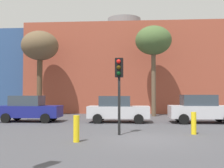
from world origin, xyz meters
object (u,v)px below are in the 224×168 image
parked_car_1 (30,109)px  bollard_yellow_0 (194,123)px  traffic_light_island (119,78)px  bollard_yellow_1 (76,129)px  parked_car_3 (201,109)px  bare_tree_1 (153,42)px  parked_car_2 (118,109)px  bare_tree_0 (40,47)px

parked_car_1 → bollard_yellow_0: size_ratio=3.95×
traffic_light_island → bollard_yellow_1: 3.29m
parked_car_3 → bollard_yellow_0: 5.45m
parked_car_1 → bollard_yellow_1: (4.82, -7.59, -0.37)m
bollard_yellow_0 → bollard_yellow_1: (-5.09, -2.41, 0.00)m
traffic_light_island → bare_tree_1: bare_tree_1 is taller
parked_car_3 → bollard_yellow_1: (-6.74, -7.59, -0.40)m
traffic_light_island → bare_tree_1: size_ratio=0.46×
parked_car_3 → bollard_yellow_0: parked_car_3 is taller
parked_car_2 → traffic_light_island: bearing=-86.4°
traffic_light_island → bollard_yellow_1: traffic_light_island is taller
bare_tree_0 → bollard_yellow_1: 15.31m
traffic_light_island → bare_tree_0: size_ratio=0.47×
bare_tree_1 → parked_car_2: bearing=-118.6°
parked_car_1 → parked_car_3: parked_car_3 is taller
parked_car_2 → bare_tree_1: 8.11m
parked_car_3 → bollard_yellow_1: size_ratio=4.08×
bollard_yellow_1 → parked_car_3: bearing=48.4°
parked_car_1 → bare_tree_1: size_ratio=0.53×
parked_car_2 → parked_car_3: bearing=-0.0°
parked_car_1 → parked_car_3: 11.56m
bollard_yellow_0 → bare_tree_0: bearing=136.5°
bollard_yellow_1 → parked_car_1: bearing=122.4°
parked_car_2 → bare_tree_0: bearing=143.5°
traffic_light_island → bare_tree_0: bare_tree_0 is taller
bollard_yellow_1 → bare_tree_1: bearing=72.3°
parked_car_2 → traffic_light_island: 5.92m
traffic_light_island → bollard_yellow_0: bearing=104.3°
parked_car_2 → bare_tree_1: size_ratio=0.52×
parked_car_3 → traffic_light_island: 7.83m
parked_car_3 → bollard_yellow_1: 10.16m
bollard_yellow_0 → bollard_yellow_1: size_ratio=1.00×
traffic_light_island → bollard_yellow_0: (3.49, 0.47, -2.11)m
parked_car_3 → bare_tree_1: (-2.67, 5.20, 5.49)m
traffic_light_island → bare_tree_0: (-7.59, 10.99, 3.45)m
bare_tree_0 → parked_car_3: bearing=-22.8°
traffic_light_island → bollard_yellow_0: traffic_light_island is taller
bare_tree_1 → bollard_yellow_1: (-4.08, -12.79, -5.89)m
bollard_yellow_0 → parked_car_1: bearing=152.4°
parked_car_1 → bare_tree_1: 11.69m
parked_car_2 → parked_car_3: size_ratio=0.96×
parked_car_1 → traffic_light_island: 8.72m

